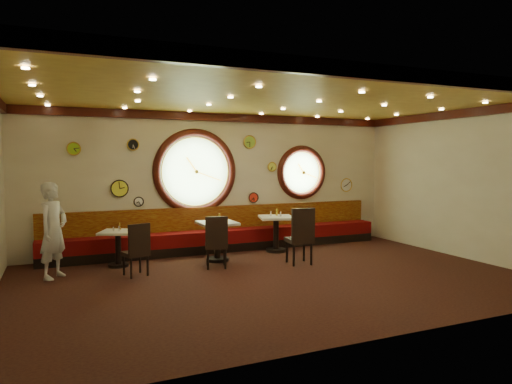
% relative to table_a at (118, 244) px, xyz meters
% --- Properties ---
extents(floor, '(9.00, 6.00, 0.00)m').
position_rel_table_a_xyz_m(floor, '(2.46, -2.06, -0.45)').
color(floor, black).
rests_on(floor, ground).
extents(ceiling, '(9.00, 6.00, 0.02)m').
position_rel_table_a_xyz_m(ceiling, '(2.46, -2.06, 2.75)').
color(ceiling, gold).
rests_on(ceiling, wall_back).
extents(wall_back, '(9.00, 0.02, 3.20)m').
position_rel_table_a_xyz_m(wall_back, '(2.46, 0.94, 1.15)').
color(wall_back, beige).
rests_on(wall_back, floor).
extents(wall_front, '(9.00, 0.02, 3.20)m').
position_rel_table_a_xyz_m(wall_front, '(2.46, -5.06, 1.15)').
color(wall_front, beige).
rests_on(wall_front, floor).
extents(wall_right, '(0.02, 6.00, 3.20)m').
position_rel_table_a_xyz_m(wall_right, '(6.96, -2.06, 1.15)').
color(wall_right, beige).
rests_on(wall_right, floor).
extents(molding_back, '(9.00, 0.10, 0.18)m').
position_rel_table_a_xyz_m(molding_back, '(2.46, 0.89, 2.66)').
color(molding_back, '#370F0A').
rests_on(molding_back, wall_back).
extents(molding_front, '(9.00, 0.10, 0.18)m').
position_rel_table_a_xyz_m(molding_front, '(2.46, -5.01, 2.66)').
color(molding_front, '#370F0A').
rests_on(molding_front, wall_back).
extents(molding_right, '(0.10, 6.00, 0.18)m').
position_rel_table_a_xyz_m(molding_right, '(6.91, -2.06, 2.66)').
color(molding_right, '#370F0A').
rests_on(molding_right, wall_back).
extents(banquette_base, '(8.00, 0.55, 0.20)m').
position_rel_table_a_xyz_m(banquette_base, '(2.46, 0.66, -0.35)').
color(banquette_base, black).
rests_on(banquette_base, floor).
extents(banquette_seat, '(8.00, 0.55, 0.30)m').
position_rel_table_a_xyz_m(banquette_seat, '(2.46, 0.66, -0.10)').
color(banquette_seat, '#5A0709').
rests_on(banquette_seat, banquette_base).
extents(banquette_back, '(8.00, 0.10, 0.55)m').
position_rel_table_a_xyz_m(banquette_back, '(2.46, 0.88, 0.30)').
color(banquette_back, '#631307').
rests_on(banquette_back, wall_back).
extents(porthole_left_glass, '(1.66, 0.02, 1.66)m').
position_rel_table_a_xyz_m(porthole_left_glass, '(1.86, 0.93, 1.40)').
color(porthole_left_glass, '#95C978').
rests_on(porthole_left_glass, wall_back).
extents(porthole_left_frame, '(1.98, 0.18, 1.98)m').
position_rel_table_a_xyz_m(porthole_left_frame, '(1.86, 0.92, 1.40)').
color(porthole_left_frame, '#370F0A').
rests_on(porthole_left_frame, wall_back).
extents(porthole_left_ring, '(1.61, 0.03, 1.61)m').
position_rel_table_a_xyz_m(porthole_left_ring, '(1.86, 0.89, 1.40)').
color(porthole_left_ring, gold).
rests_on(porthole_left_ring, wall_back).
extents(porthole_right_glass, '(1.10, 0.02, 1.10)m').
position_rel_table_a_xyz_m(porthole_right_glass, '(4.66, 0.93, 1.35)').
color(porthole_right_glass, '#95C978').
rests_on(porthole_right_glass, wall_back).
extents(porthole_right_frame, '(1.38, 0.18, 1.38)m').
position_rel_table_a_xyz_m(porthole_right_frame, '(4.66, 0.92, 1.35)').
color(porthole_right_frame, '#370F0A').
rests_on(porthole_right_frame, wall_back).
extents(porthole_right_ring, '(1.09, 0.03, 1.09)m').
position_rel_table_a_xyz_m(porthole_right_ring, '(4.66, 0.89, 1.35)').
color(porthole_right_ring, gold).
rests_on(porthole_right_ring, wall_back).
extents(wall_clock_0, '(0.20, 0.03, 0.20)m').
position_rel_table_a_xyz_m(wall_clock_0, '(0.56, 0.90, 0.75)').
color(wall_clock_0, white).
rests_on(wall_clock_0, wall_back).
extents(wall_clock_1, '(0.34, 0.03, 0.34)m').
position_rel_table_a_xyz_m(wall_clock_1, '(6.01, 0.90, 1.00)').
color(wall_clock_1, white).
rests_on(wall_clock_1, wall_back).
extents(wall_clock_2, '(0.22, 0.03, 0.22)m').
position_rel_table_a_xyz_m(wall_clock_2, '(3.81, 0.90, 1.50)').
color(wall_clock_2, '#DDE94D').
rests_on(wall_clock_2, wall_back).
extents(wall_clock_3, '(0.24, 0.03, 0.24)m').
position_rel_table_a_xyz_m(wall_clock_3, '(3.31, 0.90, 0.75)').
color(wall_clock_3, red).
rests_on(wall_clock_3, wall_back).
extents(wall_clock_4, '(0.36, 0.03, 0.36)m').
position_rel_table_a_xyz_m(wall_clock_4, '(0.16, 0.90, 1.05)').
color(wall_clock_4, '#F6F636').
rests_on(wall_clock_4, wall_back).
extents(wall_clock_5, '(0.26, 0.03, 0.26)m').
position_rel_table_a_xyz_m(wall_clock_5, '(-0.74, 0.90, 1.90)').
color(wall_clock_5, '#92CD29').
rests_on(wall_clock_5, wall_back).
extents(wall_clock_6, '(0.30, 0.03, 0.30)m').
position_rel_table_a_xyz_m(wall_clock_6, '(3.21, 0.90, 2.10)').
color(wall_clock_6, '#86B839').
rests_on(wall_clock_6, wall_back).
extents(wall_clock_7, '(0.24, 0.03, 0.24)m').
position_rel_table_a_xyz_m(wall_clock_7, '(0.46, 0.90, 2.00)').
color(wall_clock_7, black).
rests_on(wall_clock_7, wall_back).
extents(table_a, '(0.85, 0.85, 0.72)m').
position_rel_table_a_xyz_m(table_a, '(0.00, 0.00, 0.00)').
color(table_a, black).
rests_on(table_a, floor).
extents(table_b, '(0.77, 0.77, 0.83)m').
position_rel_table_a_xyz_m(table_b, '(1.97, -0.30, 0.07)').
color(table_b, black).
rests_on(table_b, floor).
extents(table_c, '(0.92, 0.92, 0.82)m').
position_rel_table_a_xyz_m(table_c, '(3.53, 0.09, 0.07)').
color(table_c, black).
rests_on(table_c, floor).
extents(chair_a, '(0.50, 0.50, 0.60)m').
position_rel_table_a_xyz_m(chair_a, '(0.23, -0.96, 0.11)').
color(chair_a, black).
rests_on(chair_a, floor).
extents(chair_b, '(0.53, 0.53, 0.64)m').
position_rel_table_a_xyz_m(chair_b, '(1.74, -0.94, 0.14)').
color(chair_b, black).
rests_on(chair_b, floor).
extents(chair_c, '(0.54, 0.54, 0.72)m').
position_rel_table_a_xyz_m(chair_c, '(3.41, -1.32, 0.21)').
color(chair_c, black).
rests_on(chair_c, floor).
extents(condiment_a_salt, '(0.03, 0.03, 0.09)m').
position_rel_table_a_xyz_m(condiment_a_salt, '(-0.08, -0.00, 0.31)').
color(condiment_a_salt, silver).
rests_on(condiment_a_salt, table_a).
extents(condiment_b_salt, '(0.04, 0.04, 0.10)m').
position_rel_table_a_xyz_m(condiment_b_salt, '(1.85, -0.25, 0.43)').
color(condiment_b_salt, silver).
rests_on(condiment_b_salt, table_b).
extents(condiment_c_salt, '(0.04, 0.04, 0.11)m').
position_rel_table_a_xyz_m(condiment_c_salt, '(3.43, 0.17, 0.43)').
color(condiment_c_salt, silver).
rests_on(condiment_c_salt, table_c).
extents(condiment_a_pepper, '(0.04, 0.04, 0.11)m').
position_rel_table_a_xyz_m(condiment_a_pepper, '(0.02, -0.06, 0.32)').
color(condiment_a_pepper, silver).
rests_on(condiment_a_pepper, table_a).
extents(condiment_b_pepper, '(0.03, 0.03, 0.09)m').
position_rel_table_a_xyz_m(condiment_b_pepper, '(1.93, -0.36, 0.42)').
color(condiment_b_pepper, silver).
rests_on(condiment_b_pepper, table_b).
extents(condiment_c_pepper, '(0.04, 0.04, 0.11)m').
position_rel_table_a_xyz_m(condiment_c_pepper, '(3.61, 0.02, 0.43)').
color(condiment_c_pepper, '#BBBBBF').
rests_on(condiment_c_pepper, table_c).
extents(condiment_a_bottle, '(0.05, 0.05, 0.14)m').
position_rel_table_a_xyz_m(condiment_a_bottle, '(0.06, 0.13, 0.34)').
color(condiment_a_bottle, gold).
rests_on(condiment_a_bottle, table_a).
extents(condiment_b_bottle, '(0.05, 0.05, 0.15)m').
position_rel_table_a_xyz_m(condiment_b_bottle, '(2.05, -0.20, 0.45)').
color(condiment_b_bottle, gold).
rests_on(condiment_b_bottle, table_b).
extents(condiment_c_bottle, '(0.05, 0.05, 0.16)m').
position_rel_table_a_xyz_m(condiment_c_bottle, '(3.60, 0.20, 0.45)').
color(condiment_c_bottle, yellow).
rests_on(condiment_c_bottle, table_c).
extents(waiter, '(0.71, 0.75, 1.72)m').
position_rel_table_a_xyz_m(waiter, '(-1.16, -0.45, 0.41)').
color(waiter, silver).
rests_on(waiter, floor).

